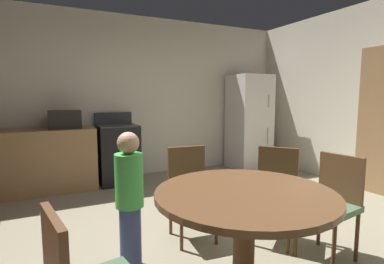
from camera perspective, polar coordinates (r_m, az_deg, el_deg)
name	(u,v)px	position (r m, az deg, el deg)	size (l,w,h in m)	color
ground_plane	(231,252)	(2.85, 7.39, -21.74)	(14.00, 14.00, 0.00)	gray
wall_back	(136,97)	(5.29, -10.65, 6.57)	(5.86, 0.12, 2.70)	silver
kitchen_counter	(26,162)	(4.80, -29.12, -5.01)	(1.86, 0.60, 0.90)	#9E754C
oven_range	(118,153)	(4.88, -13.95, -3.94)	(0.60, 0.60, 1.10)	black
refrigerator	(249,122)	(5.81, 10.79, 1.93)	(0.68, 0.68, 1.76)	white
microwave	(65,119)	(4.72, -23.10, 2.24)	(0.44, 0.32, 0.26)	black
dining_table	(244,215)	(2.02, 9.95, -15.35)	(1.15, 1.15, 0.76)	brown
chair_north	(190,186)	(2.93, -0.31, -10.26)	(0.44, 0.44, 0.87)	brown
chair_northeast	(275,187)	(2.99, 15.51, -10.13)	(0.56, 0.56, 0.87)	brown
chair_east	(332,200)	(2.82, 25.13, -11.56)	(0.46, 0.46, 0.87)	brown
person_child	(130,197)	(2.45, -11.81, -11.96)	(0.31, 0.31, 1.09)	#3D4C84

